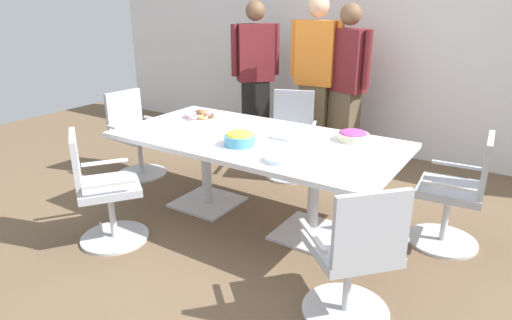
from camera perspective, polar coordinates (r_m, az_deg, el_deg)
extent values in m
cube|color=brown|center=(3.97, 0.00, -7.53)|extent=(10.00, 10.00, 0.01)
cube|color=white|center=(5.70, 13.74, 15.18)|extent=(8.00, 0.10, 2.80)
cube|color=silver|center=(3.69, 0.00, 2.62)|extent=(2.40, 1.20, 0.04)
cube|color=silver|center=(4.26, -6.25, -5.41)|extent=(0.56, 0.56, 0.02)
cylinder|color=silver|center=(4.12, -6.43, -0.92)|extent=(0.09, 0.09, 0.69)
cube|color=silver|center=(3.73, 7.20, -9.38)|extent=(0.56, 0.56, 0.02)
cylinder|color=silver|center=(3.57, 7.45, -4.39)|extent=(0.09, 0.09, 0.69)
cylinder|color=silver|center=(5.07, -14.50, -1.67)|extent=(0.58, 0.58, 0.02)
cylinder|color=silver|center=(4.99, -14.71, 0.62)|extent=(0.05, 0.05, 0.41)
cube|color=#ADB2BC|center=(4.92, -14.95, 3.17)|extent=(0.50, 0.50, 0.06)
cube|color=#ADB2BC|center=(5.03, -16.68, 6.19)|extent=(0.08, 0.44, 0.42)
cube|color=silver|center=(5.04, -12.88, 5.15)|extent=(0.37, 0.06, 0.02)
cube|color=silver|center=(4.75, -17.40, 3.84)|extent=(0.37, 0.06, 0.02)
cylinder|color=silver|center=(3.83, -17.73, -9.48)|extent=(0.75, 0.75, 0.02)
cylinder|color=silver|center=(3.73, -18.08, -6.60)|extent=(0.05, 0.05, 0.41)
cube|color=#ADB2BC|center=(3.63, -18.48, -3.31)|extent=(0.64, 0.64, 0.06)
cube|color=#ADB2BC|center=(3.55, -22.26, -0.18)|extent=(0.38, 0.29, 0.42)
cube|color=silver|center=(3.82, -18.94, -0.28)|extent=(0.24, 0.32, 0.02)
cube|color=silver|center=(3.36, -18.40, -3.00)|extent=(0.24, 0.32, 0.02)
cylinder|color=silver|center=(2.96, 11.45, -18.48)|extent=(0.76, 0.76, 0.02)
cylinder|color=silver|center=(2.83, 11.76, -15.08)|extent=(0.05, 0.05, 0.41)
cube|color=#ADB2BC|center=(2.71, 12.11, -11.04)|extent=(0.65, 0.65, 0.06)
cube|color=#ADB2BC|center=(2.43, 14.69, -8.60)|extent=(0.33, 0.35, 0.42)
cube|color=silver|center=(2.56, 7.30, -9.61)|extent=(0.29, 0.27, 0.02)
cube|color=silver|center=(2.76, 16.92, -8.02)|extent=(0.29, 0.27, 0.02)
cylinder|color=silver|center=(3.90, 22.85, -9.56)|extent=(0.58, 0.58, 0.02)
cylinder|color=silver|center=(3.81, 23.29, -6.74)|extent=(0.05, 0.05, 0.41)
cube|color=#ADB2BC|center=(3.71, 23.78, -3.52)|extent=(0.49, 0.49, 0.06)
cube|color=#ADB2BC|center=(3.62, 27.58, -0.59)|extent=(0.07, 0.44, 0.42)
cube|color=silver|center=(3.44, 23.61, -3.15)|extent=(0.37, 0.06, 0.02)
cube|color=silver|center=(3.90, 24.42, -0.60)|extent=(0.37, 0.06, 0.02)
cylinder|color=silver|center=(4.89, 4.29, -1.86)|extent=(0.69, 0.69, 0.02)
cylinder|color=silver|center=(4.81, 4.35, 0.51)|extent=(0.05, 0.05, 0.41)
cube|color=#ADB2BC|center=(4.74, 4.43, 3.16)|extent=(0.59, 0.59, 0.06)
cube|color=#ADB2BC|center=(4.88, 4.87, 6.56)|extent=(0.42, 0.19, 0.42)
cube|color=silver|center=(4.68, 7.44, 4.35)|extent=(0.16, 0.36, 0.02)
cube|color=silver|center=(4.75, 1.53, 4.74)|extent=(0.16, 0.36, 0.02)
cube|color=black|center=(5.72, -0.07, 5.93)|extent=(0.36, 0.37, 0.87)
cube|color=maroon|center=(5.58, -0.07, 13.68)|extent=(0.46, 0.47, 0.69)
sphere|color=brown|center=(5.55, -0.07, 18.72)|extent=(0.23, 0.23, 0.23)
cylinder|color=maroon|center=(5.65, 2.62, 14.09)|extent=(0.11, 0.11, 0.62)
cylinder|color=maroon|center=(5.52, -2.82, 13.94)|extent=(0.11, 0.11, 0.62)
cube|color=brown|center=(5.32, 7.37, 4.85)|extent=(0.34, 0.24, 0.90)
cube|color=orange|center=(5.17, 7.77, 13.51)|extent=(0.46, 0.27, 0.71)
sphere|color=#DBAD89|center=(5.14, 8.06, 19.15)|extent=(0.24, 0.24, 0.24)
cylinder|color=orange|center=(5.09, 10.71, 13.65)|extent=(0.09, 0.09, 0.64)
cylinder|color=orange|center=(5.25, 4.97, 14.11)|extent=(0.09, 0.09, 0.64)
cube|color=brown|center=(5.24, 11.17, 4.13)|extent=(0.37, 0.29, 0.86)
cube|color=maroon|center=(5.08, 11.77, 12.48)|extent=(0.49, 0.35, 0.68)
sphere|color=brown|center=(5.05, 12.17, 17.95)|extent=(0.23, 0.23, 0.23)
cylinder|color=maroon|center=(4.91, 14.18, 12.44)|extent=(0.10, 0.10, 0.61)
cylinder|color=maroon|center=(5.25, 9.55, 13.23)|extent=(0.10, 0.10, 0.61)
cylinder|color=beige|center=(3.68, 12.39, 2.93)|extent=(0.26, 0.26, 0.06)
ellipsoid|color=#9E3D8E|center=(3.67, 12.43, 3.40)|extent=(0.23, 0.23, 0.06)
cylinder|color=#4C9EC6|center=(3.49, -2.10, 2.60)|extent=(0.25, 0.25, 0.08)
ellipsoid|color=yellow|center=(3.47, -2.11, 3.25)|extent=(0.22, 0.22, 0.07)
cylinder|color=white|center=(4.35, -7.24, 5.55)|extent=(0.31, 0.31, 0.01)
torus|color=brown|center=(4.28, -6.13, 5.67)|extent=(0.11, 0.11, 0.03)
torus|color=pink|center=(4.35, -5.86, 5.89)|extent=(0.11, 0.11, 0.03)
torus|color=tan|center=(4.43, -6.58, 6.15)|extent=(0.11, 0.11, 0.03)
torus|color=brown|center=(4.45, -7.33, 6.16)|extent=(0.11, 0.11, 0.03)
torus|color=pink|center=(4.41, -8.39, 5.97)|extent=(0.11, 0.11, 0.03)
torus|color=pink|center=(4.35, -8.65, 5.76)|extent=(0.11, 0.11, 0.03)
torus|color=pink|center=(4.27, -8.14, 5.52)|extent=(0.11, 0.11, 0.03)
torus|color=tan|center=(4.25, -6.87, 5.51)|extent=(0.11, 0.11, 0.03)
cylinder|color=white|center=(3.15, 3.13, -0.07)|extent=(0.24, 0.24, 0.01)
cylinder|color=silver|center=(3.15, 3.13, 0.03)|extent=(0.24, 0.24, 0.01)
cylinder|color=white|center=(3.15, 3.13, 0.13)|extent=(0.24, 0.24, 0.01)
cylinder|color=silver|center=(3.15, 3.13, 0.23)|extent=(0.24, 0.24, 0.01)
cylinder|color=white|center=(3.15, 3.13, 0.34)|extent=(0.24, 0.24, 0.01)
cylinder|color=silver|center=(3.14, 3.14, 0.44)|extent=(0.24, 0.24, 0.01)
cube|color=white|center=(3.67, 4.08, 3.30)|extent=(0.18, 0.18, 0.06)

